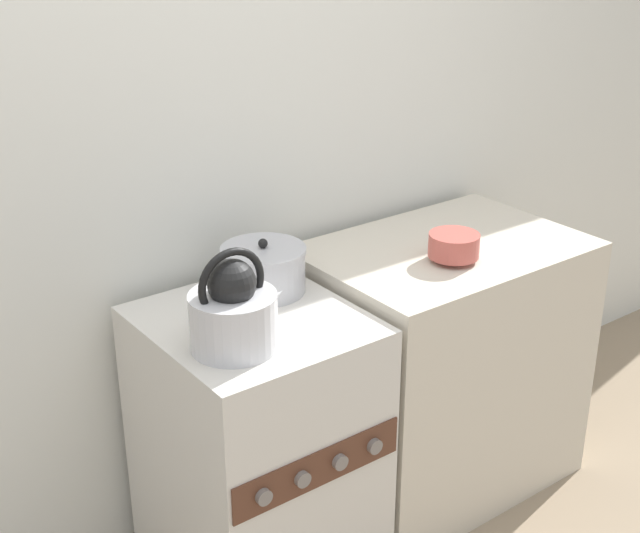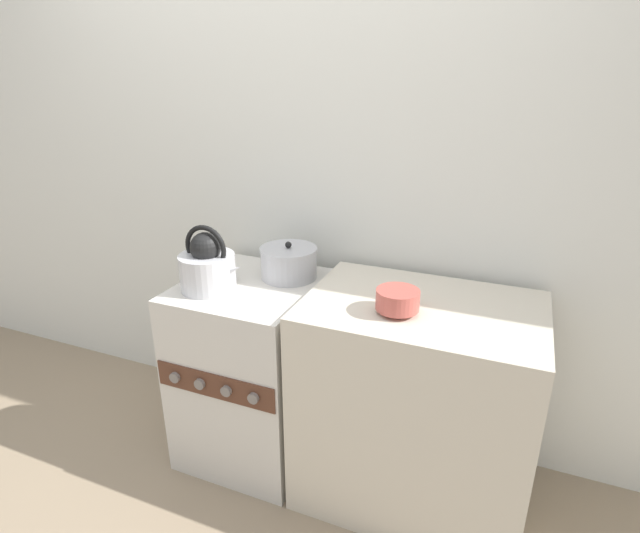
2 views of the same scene
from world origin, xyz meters
TOP-DOWN VIEW (x-y plane):
  - wall_back at (0.00, 0.68)m, footprint 7.00×0.06m
  - stove at (0.00, 0.30)m, footprint 0.56×0.62m
  - counter at (0.74, 0.31)m, footprint 0.88×0.61m
  - kettle at (-0.12, 0.19)m, footprint 0.28×0.23m
  - cooking_pot at (0.13, 0.43)m, footprint 0.25×0.25m
  - enamel_bowl at (0.66, 0.20)m, footprint 0.15×0.15m

SIDE VIEW (x-z plane):
  - stove at x=0.00m, z-range 0.00..0.84m
  - counter at x=0.74m, z-range 0.00..0.87m
  - cooking_pot at x=0.13m, z-range 0.82..0.99m
  - enamel_bowl at x=0.66m, z-range 0.88..0.97m
  - kettle at x=-0.12m, z-range 0.80..1.08m
  - wall_back at x=0.00m, z-range 0.00..2.50m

